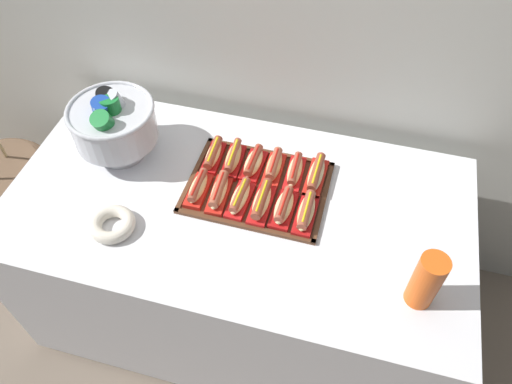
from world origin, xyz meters
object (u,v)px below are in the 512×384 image
Objects in this scene: hot_dog_5 at (306,212)px; hot_dog_3 at (262,202)px; buffet_table at (240,260)px; hot_dog_4 at (284,207)px; hot_dog_0 at (198,189)px; floor_vase at (18,206)px; serving_tray at (257,188)px; hot_dog_8 at (253,163)px; punch_bowl at (113,122)px; donut at (112,224)px; hot_dog_6 at (213,155)px; hot_dog_7 at (233,158)px; hot_dog_1 at (219,193)px; cup_stack at (426,281)px; hot_dog_11 at (316,175)px; hot_dog_2 at (240,198)px; hot_dog_9 at (274,167)px; hot_dog_10 at (295,171)px.

hot_dog_3 is at bearing 179.48° from hot_dog_5.
hot_dog_4 reaches higher than buffet_table.
floor_vase is at bearing 173.92° from hot_dog_0.
floor_vase is 2.16× the size of serving_tray.
punch_bowl is at bearing -175.03° from hot_dog_8.
donut is at bearing -69.61° from punch_bowl.
hot_dog_7 is (0.07, -0.00, 0.00)m from hot_dog_6.
hot_dog_1 is at bearing 179.48° from hot_dog_4.
hot_dog_6 is 0.78× the size of cup_stack.
hot_dog_8 is at bearing 113.92° from serving_tray.
hot_dog_3 is (0.22, -0.00, 0.00)m from hot_dog_0.
floor_vase is 1.48m from hot_dog_5.
hot_dog_1 is 1.02× the size of hot_dog_7.
cup_stack is at bearing -44.42° from hot_dog_11.
donut is at bearing -145.18° from serving_tray.
hot_dog_3 is 0.56× the size of punch_bowl.
floor_vase is 5.65× the size of hot_dog_11.
hot_dog_2 reaches higher than hot_dog_6.
hot_dog_3 is (1.22, -0.11, 0.56)m from floor_vase.
cup_stack is at bearing -35.04° from hot_dog_9.
serving_tray is 2.82× the size of hot_dog_1.
hot_dog_0 is 0.93× the size of hot_dog_10.
hot_dog_6 is 1.00× the size of hot_dog_8.
buffet_table is at bearing -95.20° from hot_dog_8.
buffet_table is 9.72× the size of hot_dog_4.
hot_dog_4 is 0.34m from hot_dog_6.
hot_dog_1 is 0.34m from hot_dog_11.
hot_dog_10 is (-0.07, 0.17, 0.00)m from hot_dog_5.
buffet_table is 9.20× the size of hot_dog_5.
hot_dog_0 is at bearing 179.48° from hot_dog_4.
hot_dog_10 is 0.54× the size of punch_bowl.
hot_dog_10 reaches higher than buffet_table.
buffet_table is 0.47m from hot_dog_5.
hot_dog_5 is 0.34m from hot_dog_7.
hot_dog_8 is at bearing 84.80° from buffet_table.
floor_vase is 6.42× the size of hot_dog_4.
hot_dog_6 is at bearing 131.75° from hot_dog_2.
hot_dog_10 is at bearing -0.52° from hot_dog_8.
hot_dog_4 is 0.50m from cup_stack.
donut is at bearing -161.40° from hot_dog_5.
hot_dog_11 is at bearing 23.23° from hot_dog_0.
hot_dog_10 is (0.15, -0.00, 0.00)m from hot_dog_8.
hot_dog_8 is at bearing 179.48° from hot_dog_11.
punch_bowl is (-0.57, -0.04, 0.11)m from hot_dog_9.
hot_dog_4 is (0.16, -0.01, 0.40)m from buffet_table.
hot_dog_3 is at bearing -5.06° from floor_vase.
hot_dog_9 is at bearing 179.48° from hot_dog_10.
cup_stack reaches higher than hot_dog_9.
buffet_table is at bearing 177.64° from hot_dog_4.
hot_dog_10 is (0.08, 0.16, -0.00)m from hot_dog_3.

